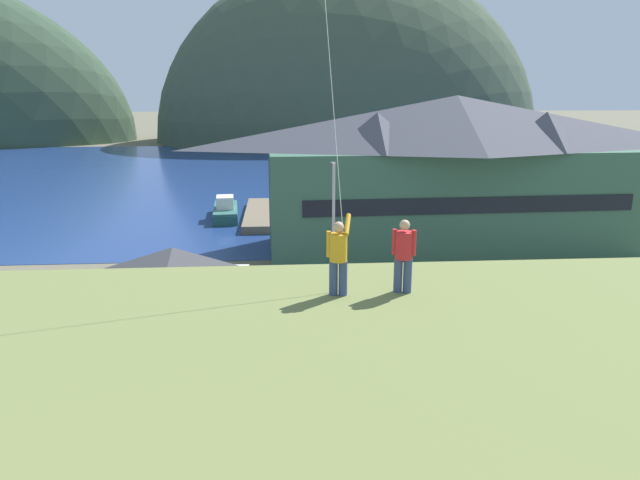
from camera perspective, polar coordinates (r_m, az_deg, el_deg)
The scene contains 19 objects.
ground_plane at distance 23.26m, azimuth 4.61°, elevation -14.77°, with size 600.00×600.00×0.00m, color #66604C.
parking_lot_pad at distance 27.65m, azimuth 3.06°, elevation -9.58°, with size 40.00×20.00×0.10m, color slate.
bay_water at distance 80.86m, azimuth -1.74°, elevation 6.68°, with size 360.00×84.00×0.03m, color navy.
far_hill_east_peak at distance 136.21m, azimuth 2.66°, elevation 9.99°, with size 86.86×64.19×79.59m, color #3D4C38.
harbor_lodge at distance 42.31m, azimuth 13.23°, elevation 6.82°, with size 28.32×9.91×11.10m.
storage_shed_near_lot at distance 27.35m, azimuth -14.29°, elevation -5.12°, with size 7.21×4.98×4.53m.
storage_shed_waterside at distance 42.42m, azimuth 1.80°, elevation 2.49°, with size 5.46×5.14×4.64m.
wharf_dock at distance 52.66m, azimuth -5.74°, elevation 2.57°, with size 3.20×12.56×0.70m.
moored_boat_wharfside at distance 52.89m, azimuth -9.45°, elevation 2.90°, with size 2.67×6.92×2.16m.
moored_boat_outer_mooring at distance 54.67m, azimuth -1.84°, elevation 3.49°, with size 2.65×8.17×2.16m.
parked_car_lone_by_shed at distance 23.49m, azimuth 6.05°, elevation -11.55°, with size 4.20×2.06×1.82m.
parked_car_front_row_silver at distance 25.22m, azimuth 23.36°, elevation -10.84°, with size 4.27×2.18×1.82m.
parked_car_front_row_red at distance 29.10m, azimuth 3.48°, elevation -6.15°, with size 4.24×2.12×1.82m.
parked_car_back_row_right at distance 22.04m, azimuth -7.73°, elevation -13.49°, with size 4.22×2.09×1.82m.
parked_car_mid_row_center at distance 32.29m, azimuth -28.08°, elevation -5.79°, with size 4.31×2.27×1.82m.
parked_car_front_row_end at distance 32.19m, azimuth 20.03°, elevation -4.96°, with size 4.29×2.24×1.82m.
parking_light_pole at distance 31.47m, azimuth 1.35°, elevation 1.87°, with size 0.24×0.78×7.54m.
person_kite_flyer at distance 12.95m, azimuth 1.85°, elevation -1.55°, with size 0.60×0.62×1.86m.
person_companion at distance 13.27m, azimuth 8.38°, elevation -1.38°, with size 0.53×0.40×1.74m.
Camera 1 is at (-3.23, -19.98, 11.47)m, focal length 31.93 mm.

